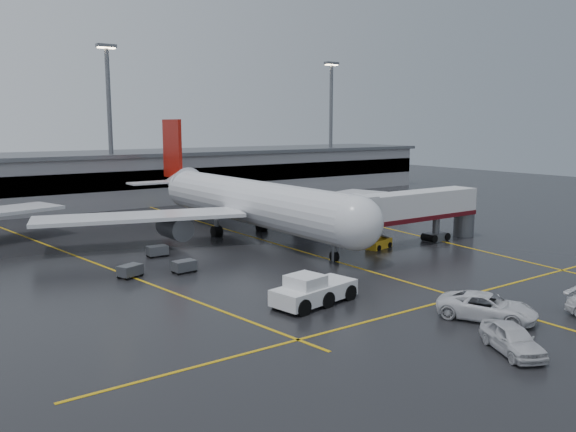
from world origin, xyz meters
TOP-DOWN VIEW (x-y plane):
  - ground at (0.00, 0.00)m, footprint 220.00×220.00m
  - apron_line_centre at (0.00, 0.00)m, footprint 0.25×90.00m
  - apron_line_stop at (0.00, -22.00)m, footprint 60.00×0.25m
  - apron_line_left at (-20.00, 10.00)m, footprint 9.99×69.35m
  - apron_line_right at (18.00, 10.00)m, footprint 7.57×69.64m
  - terminal at (0.00, 47.93)m, footprint 122.00×19.00m
  - light_mast_mid at (-5.00, 42.00)m, footprint 3.00×1.20m
  - light_mast_right at (40.00, 42.00)m, footprint 3.00×1.20m
  - main_airliner at (0.00, 9.70)m, footprint 48.80×45.60m
  - jet_bridge at (11.87, -6.00)m, footprint 19.90×3.40m
  - pushback_tractor at (-10.32, -16.80)m, footprint 7.29×4.03m
  - belt_loader at (7.78, -5.21)m, footprint 3.49×2.15m
  - service_van_a at (-2.75, -26.44)m, footprint 5.52×7.21m
  - service_van_d at (-6.52, -30.90)m, footprint 4.07×5.40m
  - baggage_cart_a at (-13.96, -2.62)m, footprint 2.11×1.47m
  - baggage_cart_b at (-18.53, -1.41)m, footprint 2.34×1.96m
  - baggage_cart_c at (-13.33, 4.88)m, footprint 2.05×1.37m

SIDE VIEW (x-z plane):
  - ground at x=0.00m, z-range 0.00..0.00m
  - apron_line_centre at x=0.00m, z-range 0.00..0.02m
  - apron_line_stop at x=0.00m, z-range 0.00..0.02m
  - apron_line_left at x=-20.00m, z-range 0.00..0.02m
  - apron_line_right at x=18.00m, z-range 0.00..0.02m
  - belt_loader at x=7.78m, z-range -0.52..1.54m
  - baggage_cart_a at x=-13.96m, z-range 0.07..1.19m
  - baggage_cart_b at x=-18.53m, z-range 0.07..1.19m
  - baggage_cart_c at x=-13.33m, z-range 0.07..1.19m
  - service_van_d at x=-6.52m, z-range 0.00..1.71m
  - service_van_a at x=-2.75m, z-range 0.00..1.82m
  - pushback_tractor at x=-10.32m, z-range -0.25..2.22m
  - jet_bridge at x=11.87m, z-range 0.91..6.96m
  - main_airliner at x=0.00m, z-range -2.84..11.26m
  - terminal at x=0.00m, z-range 0.02..8.62m
  - light_mast_mid at x=-5.00m, z-range 1.75..27.20m
  - light_mast_right at x=40.00m, z-range 1.75..27.20m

